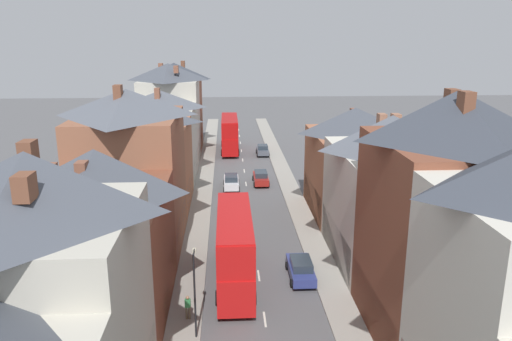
# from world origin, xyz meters

# --- Properties ---
(pavement_left) EXTENTS (2.20, 104.00, 0.14)m
(pavement_left) POSITION_xyz_m (-5.10, 38.00, 0.07)
(pavement_left) COLOR gray
(pavement_left) RESTS_ON ground
(pavement_right) EXTENTS (2.20, 104.00, 0.14)m
(pavement_right) POSITION_xyz_m (5.10, 38.00, 0.07)
(pavement_right) COLOR gray
(pavement_right) RESTS_ON ground
(centre_line_dashes) EXTENTS (0.14, 97.80, 0.01)m
(centre_line_dashes) POSITION_xyz_m (0.00, 36.00, 0.01)
(centre_line_dashes) COLOR silver
(centre_line_dashes) RESTS_ON ground
(terrace_row_left) EXTENTS (8.00, 77.21, 13.84)m
(terrace_row_left) POSITION_xyz_m (-10.19, 28.24, 6.10)
(terrace_row_left) COLOR #BCB7A8
(terrace_row_left) RESTS_ON ground
(terrace_row_right) EXTENTS (8.00, 49.88, 14.81)m
(terrace_row_right) POSITION_xyz_m (10.19, 11.08, 6.25)
(terrace_row_right) COLOR #BCB7A8
(terrace_row_right) RESTS_ON ground
(double_decker_bus_lead) EXTENTS (2.74, 10.80, 5.30)m
(double_decker_bus_lead) POSITION_xyz_m (-1.81, 59.82, 2.82)
(double_decker_bus_lead) COLOR #B70F0F
(double_decker_bus_lead) RESTS_ON ground
(double_decker_bus_mid_street) EXTENTS (2.74, 10.80, 5.30)m
(double_decker_bus_mid_street) POSITION_xyz_m (-1.81, 16.98, 2.82)
(double_decker_bus_mid_street) COLOR red
(double_decker_bus_mid_street) RESTS_ON ground
(car_near_blue) EXTENTS (1.90, 4.56, 1.67)m
(car_near_blue) POSITION_xyz_m (-1.80, 40.31, 0.84)
(car_near_blue) COLOR silver
(car_near_blue) RESTS_ON ground
(car_parked_left_a) EXTENTS (1.90, 3.89, 1.61)m
(car_parked_left_a) POSITION_xyz_m (3.10, 56.84, 0.81)
(car_parked_left_a) COLOR #4C515B
(car_parked_left_a) RESTS_ON ground
(car_parked_right_a) EXTENTS (1.90, 4.54, 1.57)m
(car_parked_right_a) POSITION_xyz_m (3.10, 17.42, 0.80)
(car_parked_right_a) COLOR navy
(car_parked_right_a) RESTS_ON ground
(car_mid_black) EXTENTS (1.90, 4.54, 1.63)m
(car_mid_black) POSITION_xyz_m (1.80, 41.89, 0.82)
(car_mid_black) COLOR maroon
(car_mid_black) RESTS_ON ground
(pedestrian_near_right) EXTENTS (0.36, 0.22, 1.61)m
(pedestrian_near_right) POSITION_xyz_m (-4.87, 12.12, 1.03)
(pedestrian_near_right) COLOR brown
(pedestrian_near_right) RESTS_ON pavement_left
(street_lamp) EXTENTS (0.20, 1.12, 5.50)m
(street_lamp) POSITION_xyz_m (-4.25, 10.28, 3.24)
(street_lamp) COLOR black
(street_lamp) RESTS_ON ground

